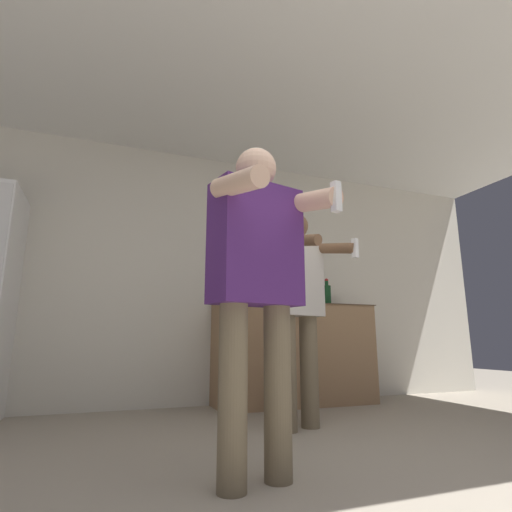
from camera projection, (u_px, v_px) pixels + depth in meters
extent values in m
cube|color=beige|center=(205.00, 275.00, 4.11)|extent=(7.00, 0.06, 2.55)
cube|color=silver|center=(255.00, 77.00, 3.03)|extent=(7.00, 3.42, 0.05)
cube|color=#997551|center=(295.00, 354.00, 3.98)|extent=(1.60, 0.50, 0.97)
cube|color=brown|center=(294.00, 305.00, 4.09)|extent=(1.63, 0.53, 0.01)
cylinder|color=#194723|center=(281.00, 297.00, 4.09)|extent=(0.06, 0.06, 0.16)
cylinder|color=#194723|center=(281.00, 285.00, 4.11)|extent=(0.02, 0.02, 0.09)
sphere|color=#B29933|center=(281.00, 280.00, 4.12)|extent=(0.03, 0.03, 0.03)
cylinder|color=#194723|center=(327.00, 296.00, 4.28)|extent=(0.09, 0.09, 0.22)
cylinder|color=#194723|center=(327.00, 283.00, 4.31)|extent=(0.04, 0.04, 0.06)
sphere|color=maroon|center=(326.00, 280.00, 4.31)|extent=(0.04, 0.04, 0.04)
cylinder|color=#194723|center=(266.00, 291.00, 4.04)|extent=(0.08, 0.08, 0.26)
cylinder|color=#194723|center=(266.00, 275.00, 4.07)|extent=(0.03, 0.03, 0.07)
sphere|color=#B29933|center=(266.00, 272.00, 4.08)|extent=(0.03, 0.03, 0.03)
cylinder|color=silver|center=(303.00, 294.00, 4.18)|extent=(0.06, 0.06, 0.22)
cylinder|color=silver|center=(303.00, 280.00, 4.21)|extent=(0.03, 0.03, 0.08)
sphere|color=silver|center=(303.00, 276.00, 4.22)|extent=(0.03, 0.03, 0.03)
cylinder|color=#75664C|center=(233.00, 394.00, 1.71)|extent=(0.13, 0.13, 0.77)
cylinder|color=#75664C|center=(278.00, 390.00, 1.84)|extent=(0.13, 0.13, 0.77)
cube|color=#4C236B|center=(256.00, 245.00, 1.92)|extent=(0.47, 0.30, 0.58)
sphere|color=beige|center=(256.00, 169.00, 2.00)|extent=(0.20, 0.20, 0.20)
cylinder|color=beige|center=(238.00, 183.00, 1.71)|extent=(0.17, 0.37, 0.15)
cylinder|color=beige|center=(311.00, 201.00, 1.94)|extent=(0.17, 0.37, 0.15)
cube|color=white|center=(336.00, 197.00, 1.79)|extent=(0.04, 0.04, 0.14)
cylinder|color=#75664C|center=(287.00, 372.00, 2.81)|extent=(0.13, 0.13, 0.79)
cylinder|color=#75664C|center=(309.00, 371.00, 2.95)|extent=(0.13, 0.13, 0.79)
cube|color=beige|center=(296.00, 277.00, 3.02)|extent=(0.45, 0.31, 0.59)
sphere|color=brown|center=(295.00, 226.00, 3.11)|extent=(0.20, 0.20, 0.20)
cylinder|color=brown|center=(296.00, 241.00, 2.79)|extent=(0.21, 0.43, 0.15)
cylinder|color=brown|center=(333.00, 248.00, 3.03)|extent=(0.21, 0.43, 0.15)
cube|color=white|center=(355.00, 248.00, 2.86)|extent=(0.05, 0.05, 0.14)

